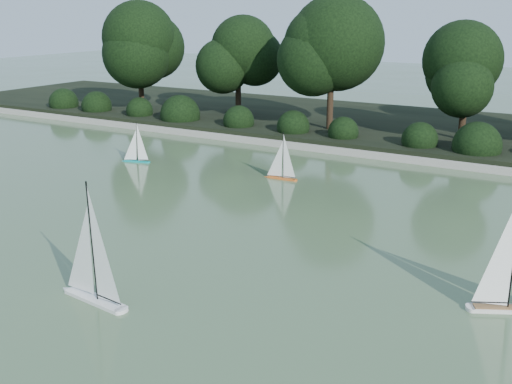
% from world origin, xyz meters
% --- Properties ---
extents(ground, '(80.00, 80.00, 0.00)m').
position_xyz_m(ground, '(0.00, 0.00, 0.00)').
color(ground, '#3F5231').
rests_on(ground, ground).
extents(pond_coping, '(40.00, 0.35, 0.18)m').
position_xyz_m(pond_coping, '(0.00, 9.00, 0.09)').
color(pond_coping, gray).
rests_on(pond_coping, ground).
extents(far_bank, '(40.00, 8.00, 0.30)m').
position_xyz_m(far_bank, '(0.00, 13.00, 0.15)').
color(far_bank, black).
rests_on(far_bank, ground).
extents(tree_line, '(26.31, 3.93, 4.39)m').
position_xyz_m(tree_line, '(1.23, 11.44, 2.64)').
color(tree_line, black).
rests_on(tree_line, ground).
extents(shrub_hedge, '(29.10, 1.10, 1.10)m').
position_xyz_m(shrub_hedge, '(0.00, 9.90, 0.45)').
color(shrub_hedge, black).
rests_on(shrub_hedge, ground).
extents(sailboat_white_a, '(1.40, 0.38, 1.91)m').
position_xyz_m(sailboat_white_a, '(-1.01, -1.60, 0.30)').
color(sailboat_white_a, silver).
rests_on(sailboat_white_a, ground).
extents(sailboat_orange, '(0.91, 0.18, 1.24)m').
position_xyz_m(sailboat_orange, '(-1.93, 5.67, 0.19)').
color(sailboat_orange, '#CA5A1D').
rests_on(sailboat_orange, ground).
extents(sailboat_teal, '(0.85, 0.36, 1.16)m').
position_xyz_m(sailboat_teal, '(-6.15, 5.21, 0.18)').
color(sailboat_teal, '#0B8B8A').
rests_on(sailboat_teal, ground).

